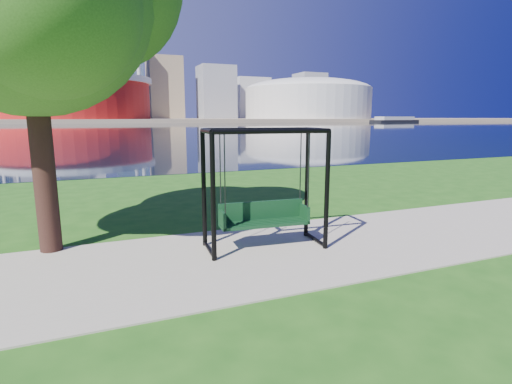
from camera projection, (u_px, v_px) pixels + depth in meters
ground at (244, 248)px, 8.69m from camera, size 900.00×900.00×0.00m
path at (253, 255)px, 8.23m from camera, size 120.00×4.00×0.03m
river at (102, 129)px, 101.38m from camera, size 900.00×180.00×0.02m
far_bank at (94, 120)px, 286.59m from camera, size 900.00×228.00×2.00m
stadium at (73, 96)px, 215.89m from camera, size 83.00×83.00×32.00m
arena at (308, 98)px, 269.90m from camera, size 84.00×84.00×26.56m
skyline at (84, 71)px, 290.74m from camera, size 392.00×66.00×96.50m
swing at (264, 191)px, 8.51m from camera, size 2.61×1.30×2.59m
barge at (395, 120)px, 235.46m from camera, size 34.21×14.16×3.32m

